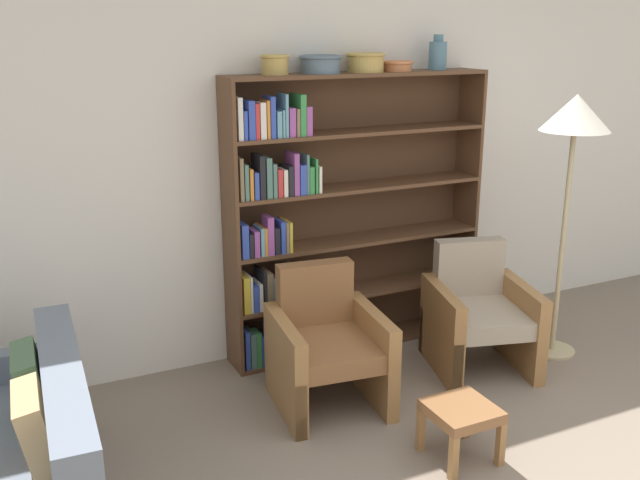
{
  "coord_description": "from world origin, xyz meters",
  "views": [
    {
      "loc": [
        -2.43,
        -1.76,
        2.25
      ],
      "look_at": [
        -0.57,
        2.12,
        0.95
      ],
      "focal_mm": 40.0,
      "sensor_mm": 36.0,
      "label": 1
    }
  ],
  "objects_px": {
    "bowl_copper": "(320,63)",
    "vase_tall": "(438,55)",
    "bowl_olive": "(275,63)",
    "bowl_terracotta": "(397,65)",
    "armchair_leather": "(327,346)",
    "armchair_cushioned": "(479,314)",
    "couch": "(3,475)",
    "floor_lamp": "(575,127)",
    "bookshelf": "(331,219)",
    "footstool": "(461,416)",
    "bowl_cream": "(366,61)"
  },
  "relations": [
    {
      "from": "bowl_copper",
      "to": "vase_tall",
      "type": "height_order",
      "value": "vase_tall"
    },
    {
      "from": "bowl_olive",
      "to": "bowl_terracotta",
      "type": "bearing_deg",
      "value": -0.0
    },
    {
      "from": "bowl_copper",
      "to": "bowl_terracotta",
      "type": "bearing_deg",
      "value": 0.0
    },
    {
      "from": "armchair_leather",
      "to": "armchair_cushioned",
      "type": "bearing_deg",
      "value": -173.1
    },
    {
      "from": "couch",
      "to": "armchair_cushioned",
      "type": "distance_m",
      "value": 3.03
    },
    {
      "from": "vase_tall",
      "to": "floor_lamp",
      "type": "height_order",
      "value": "vase_tall"
    },
    {
      "from": "bookshelf",
      "to": "vase_tall",
      "type": "distance_m",
      "value": 1.36
    },
    {
      "from": "bowl_olive",
      "to": "armchair_leather",
      "type": "bearing_deg",
      "value": -86.88
    },
    {
      "from": "bowl_copper",
      "to": "bowl_terracotta",
      "type": "relative_size",
      "value": 1.28
    },
    {
      "from": "bowl_olive",
      "to": "footstool",
      "type": "distance_m",
      "value": 2.38
    },
    {
      "from": "bowl_olive",
      "to": "armchair_cushioned",
      "type": "distance_m",
      "value": 2.14
    },
    {
      "from": "armchair_leather",
      "to": "armchair_cushioned",
      "type": "distance_m",
      "value": 1.15
    },
    {
      "from": "bowl_cream",
      "to": "vase_tall",
      "type": "xyz_separation_m",
      "value": [
        0.57,
        0.0,
        0.03
      ]
    },
    {
      "from": "bowl_copper",
      "to": "armchair_cushioned",
      "type": "height_order",
      "value": "bowl_copper"
    },
    {
      "from": "vase_tall",
      "to": "armchair_cushioned",
      "type": "height_order",
      "value": "vase_tall"
    },
    {
      "from": "bookshelf",
      "to": "bowl_cream",
      "type": "xyz_separation_m",
      "value": [
        0.24,
        -0.01,
        1.05
      ]
    },
    {
      "from": "bowl_olive",
      "to": "bowl_copper",
      "type": "distance_m",
      "value": 0.31
    },
    {
      "from": "bowl_copper",
      "to": "footstool",
      "type": "height_order",
      "value": "bowl_copper"
    },
    {
      "from": "bowl_cream",
      "to": "floor_lamp",
      "type": "height_order",
      "value": "bowl_cream"
    },
    {
      "from": "bowl_copper",
      "to": "bowl_terracotta",
      "type": "xyz_separation_m",
      "value": [
        0.58,
        0.0,
        -0.02
      ]
    },
    {
      "from": "armchair_cushioned",
      "to": "vase_tall",
      "type": "bearing_deg",
      "value": -77.08
    },
    {
      "from": "bookshelf",
      "to": "armchair_cushioned",
      "type": "relative_size",
      "value": 2.34
    },
    {
      "from": "bowl_terracotta",
      "to": "couch",
      "type": "bearing_deg",
      "value": -158.21
    },
    {
      "from": "bowl_cream",
      "to": "armchair_leather",
      "type": "relative_size",
      "value": 0.32
    },
    {
      "from": "bowl_terracotta",
      "to": "floor_lamp",
      "type": "height_order",
      "value": "bowl_terracotta"
    },
    {
      "from": "bowl_cream",
      "to": "vase_tall",
      "type": "relative_size",
      "value": 1.12
    },
    {
      "from": "bowl_copper",
      "to": "vase_tall",
      "type": "xyz_separation_m",
      "value": [
        0.9,
        0.0,
        0.04
      ]
    },
    {
      "from": "bookshelf",
      "to": "floor_lamp",
      "type": "bearing_deg",
      "value": -28.09
    },
    {
      "from": "bowl_olive",
      "to": "armchair_cushioned",
      "type": "bearing_deg",
      "value": -29.35
    },
    {
      "from": "armchair_cushioned",
      "to": "footstool",
      "type": "relative_size",
      "value": 2.43
    },
    {
      "from": "vase_tall",
      "to": "bowl_cream",
      "type": "bearing_deg",
      "value": 180.0
    },
    {
      "from": "couch",
      "to": "footstool",
      "type": "xyz_separation_m",
      "value": [
        2.23,
        -0.45,
        -0.03
      ]
    },
    {
      "from": "footstool",
      "to": "couch",
      "type": "bearing_deg",
      "value": 168.62
    },
    {
      "from": "bowl_terracotta",
      "to": "armchair_cushioned",
      "type": "height_order",
      "value": "bowl_terracotta"
    },
    {
      "from": "bowl_copper",
      "to": "vase_tall",
      "type": "relative_size",
      "value": 1.18
    },
    {
      "from": "bookshelf",
      "to": "couch",
      "type": "height_order",
      "value": "bookshelf"
    },
    {
      "from": "bowl_terracotta",
      "to": "couch",
      "type": "xyz_separation_m",
      "value": [
        -2.71,
        -1.08,
        -1.71
      ]
    },
    {
      "from": "couch",
      "to": "footstool",
      "type": "distance_m",
      "value": 2.27
    },
    {
      "from": "armchair_leather",
      "to": "footstool",
      "type": "distance_m",
      "value": 0.95
    },
    {
      "from": "bowl_cream",
      "to": "footstool",
      "type": "height_order",
      "value": "bowl_cream"
    },
    {
      "from": "armchair_leather",
      "to": "armchair_cushioned",
      "type": "height_order",
      "value": "same"
    },
    {
      "from": "footstool",
      "to": "armchair_leather",
      "type": "bearing_deg",
      "value": 113.5
    },
    {
      "from": "bowl_copper",
      "to": "vase_tall",
      "type": "bearing_deg",
      "value": 0.0
    },
    {
      "from": "floor_lamp",
      "to": "footstool",
      "type": "height_order",
      "value": "floor_lamp"
    },
    {
      "from": "bowl_terracotta",
      "to": "bowl_copper",
      "type": "bearing_deg",
      "value": 180.0
    },
    {
      "from": "bowl_olive",
      "to": "vase_tall",
      "type": "bearing_deg",
      "value": -0.0
    },
    {
      "from": "couch",
      "to": "armchair_leather",
      "type": "height_order",
      "value": "armchair_leather"
    },
    {
      "from": "bowl_olive",
      "to": "armchair_leather",
      "type": "xyz_separation_m",
      "value": [
        0.04,
        -0.67,
        -1.65
      ]
    },
    {
      "from": "bowl_cream",
      "to": "armchair_cushioned",
      "type": "relative_size",
      "value": 0.32
    },
    {
      "from": "vase_tall",
      "to": "couch",
      "type": "height_order",
      "value": "vase_tall"
    }
  ]
}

